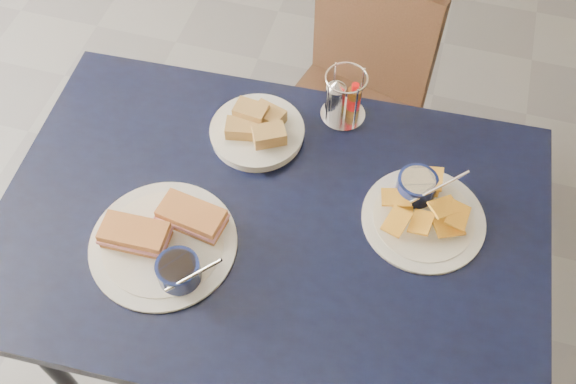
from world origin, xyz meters
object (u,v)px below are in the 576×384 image
(dining_table, at_px, (271,236))
(chair_far, at_px, (350,87))
(bread_basket, at_px, (257,129))
(condiment_caddy, at_px, (343,99))
(plantain_plate, at_px, (421,206))
(sandwich_plate, at_px, (166,240))

(dining_table, relative_size, chair_far, 1.51)
(bread_basket, bearing_deg, condiment_caddy, 34.01)
(dining_table, height_order, chair_far, chair_far)
(plantain_plate, distance_m, condiment_caddy, 0.33)
(dining_table, height_order, bread_basket, bread_basket)
(chair_far, height_order, plantain_plate, plantain_plate)
(plantain_plate, bearing_deg, condiment_caddy, 135.85)
(plantain_plate, xyz_separation_m, bread_basket, (-0.41, 0.11, 0.00))
(sandwich_plate, xyz_separation_m, condiment_caddy, (0.27, 0.46, 0.03))
(dining_table, bearing_deg, bread_basket, 113.69)
(chair_far, height_order, bread_basket, chair_far)
(sandwich_plate, distance_m, condiment_caddy, 0.54)
(bread_basket, bearing_deg, dining_table, -66.31)
(chair_far, bearing_deg, condiment_caddy, -84.32)
(dining_table, xyz_separation_m, plantain_plate, (0.31, 0.12, 0.09))
(bread_basket, bearing_deg, chair_far, 73.13)
(plantain_plate, height_order, bread_basket, plantain_plate)
(dining_table, distance_m, plantain_plate, 0.35)
(chair_far, bearing_deg, sandwich_plate, -106.37)
(dining_table, distance_m, sandwich_plate, 0.24)
(chair_far, xyz_separation_m, sandwich_plate, (-0.24, -0.81, 0.30))
(sandwich_plate, bearing_deg, plantain_plate, 24.84)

